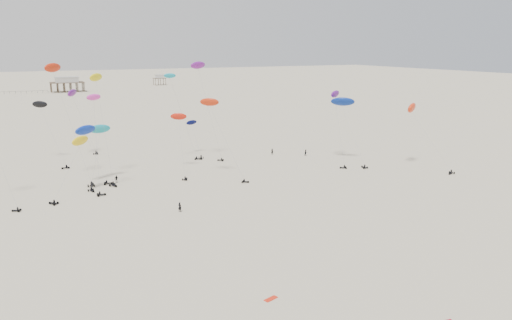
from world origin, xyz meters
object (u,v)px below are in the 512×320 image
rig_0 (101,106)px  spectator_0 (180,212)px  pavilion_main (67,85)px  pavilion_small (159,80)px  rig_3 (215,114)px

rig_0 → spectator_0: bearing=83.7°
pavilion_main → rig_0: size_ratio=0.86×
pavilion_small → rig_3: (-62.05, -274.58, 11.05)m
pavilion_main → rig_3: 244.93m
rig_0 → spectator_0: rig_0 is taller
pavilion_small → rig_3: size_ratio=0.46×
pavilion_main → rig_3: (7.95, -244.58, 10.32)m
pavilion_main → rig_3: bearing=-88.1°
rig_0 → spectator_0: 35.83m
pavilion_small → rig_3: rig_3 is taller
pavilion_small → rig_0: 279.71m
rig_0 → rig_3: bearing=138.9°
pavilion_small → rig_0: size_ratio=0.37×
pavilion_small → spectator_0: bearing=-104.7°
pavilion_main → pavilion_small: size_ratio=2.33×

